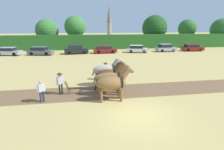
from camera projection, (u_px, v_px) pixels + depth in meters
The scene contains 24 objects.
ground_plane at pixel (138, 115), 10.33m from camera, with size 240.00×240.00×0.00m, color tan.
plowed_furrow_strip at pixel (41, 96), 13.28m from camera, with size 34.35×3.09×0.01m, color brown.
hedgerow at pixel (98, 42), 39.13m from camera, with size 79.80×1.51×3.18m, color #286023.
tree_left at pixel (47, 31), 41.78m from camera, with size 5.39×5.39×6.70m.
tree_center_left at pixel (75, 27), 41.47m from camera, with size 5.02×5.02×7.41m.
tree_center at pixel (155, 28), 44.53m from camera, with size 6.28×6.28×7.73m.
tree_center_right at pixel (187, 28), 47.66m from camera, with size 4.80×4.80×6.80m.
tree_right at pixel (222, 29), 46.63m from camera, with size 5.76×5.76×7.03m.
church_spire at pixel (109, 20), 76.52m from camera, with size 2.16×2.16×14.03m.
draft_horse_lead_left at pixel (113, 83), 12.11m from camera, with size 2.87×1.02×2.42m.
draft_horse_lead_right at pixel (110, 78), 13.17m from camera, with size 2.93×0.89×2.43m.
draft_horse_trail_left at pixel (108, 74), 14.25m from camera, with size 2.68×0.91×2.41m.
draft_horse_trail_right at pixel (106, 70), 15.29m from camera, with size 2.84×1.02×2.48m.
plow at pixel (77, 90), 13.60m from camera, with size 1.46×0.46×1.13m.
farmer_at_plow at pixel (60, 82), 13.33m from camera, with size 0.52×0.46×1.69m.
farmer_beside_team at pixel (106, 70), 16.93m from camera, with size 0.57×0.44×1.71m.
farmer_onlooker_left at pixel (41, 90), 11.95m from camera, with size 0.49×0.45×1.54m.
parked_car_left at pixel (9, 51), 31.04m from camera, with size 4.45×2.40×1.44m.
parked_car_center_left at pixel (40, 51), 31.43m from camera, with size 4.61×2.57×1.50m.
parked_car_center at pixel (76, 50), 32.79m from camera, with size 4.56×2.27×1.59m.
parked_car_center_right at pixel (105, 49), 33.70m from camera, with size 4.43×1.95×1.43m.
parked_car_right at pixel (137, 49), 34.37m from camera, with size 4.32×2.52×1.45m.
parked_car_far_right at pixel (166, 48), 35.64m from camera, with size 3.95×1.93×1.55m.
parked_car_end_right at pixel (192, 48), 36.48m from camera, with size 4.45×2.03×1.44m.
Camera 1 is at (-2.96, -8.94, 5.12)m, focal length 28.00 mm.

